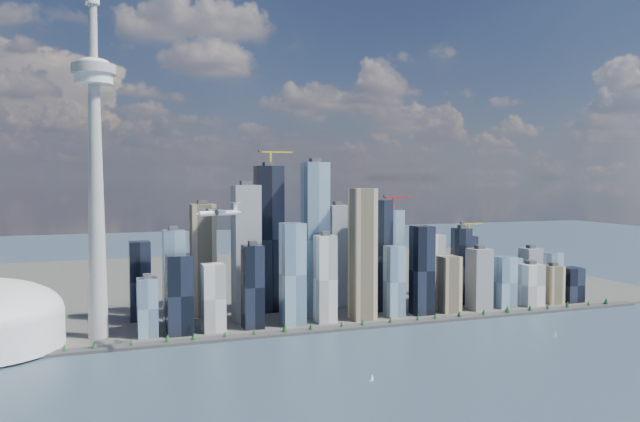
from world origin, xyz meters
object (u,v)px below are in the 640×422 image
object	(u,v)px
airplane	(219,212)
sailboat_west	(372,378)
sailboat_east	(555,335)
needle_tower	(95,161)

from	to	relation	value
airplane	sailboat_west	distance (m)	261.01
airplane	sailboat_west	size ratio (longest dim) A/B	7.45
airplane	sailboat_east	bearing A→B (deg)	-29.60
needle_tower	airplane	bearing A→B (deg)	-44.11
airplane	sailboat_west	world-z (taller)	airplane
needle_tower	sailboat_west	distance (m)	452.72
sailboat_east	sailboat_west	bearing A→B (deg)	-140.78
airplane	sailboat_east	distance (m)	478.72
needle_tower	sailboat_east	size ratio (longest dim) A/B	59.86
needle_tower	sailboat_west	bearing A→B (deg)	-45.65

